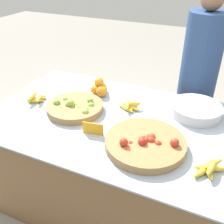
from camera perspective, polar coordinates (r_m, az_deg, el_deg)
ground_plane at (r=2.31m, az=-0.00°, el=-17.48°), size 12.00×12.00×0.00m
market_table at (r=2.04m, az=-0.00°, el=-10.41°), size 1.74×1.09×0.77m
lime_bowl at (r=1.90m, az=-8.03°, el=1.08°), size 0.41×0.41×0.09m
tomato_basket at (r=1.55m, az=7.26°, el=-6.74°), size 0.47×0.47×0.09m
orange_pile at (r=2.11m, az=-2.74°, el=5.35°), size 0.15×0.17×0.13m
metal_bowl at (r=1.92m, az=17.75°, el=0.48°), size 0.35×0.35×0.07m
price_sign at (r=1.64m, az=-4.15°, el=-3.61°), size 0.13×0.03×0.08m
banana_bunch_front_left at (r=2.08m, az=-16.23°, el=2.83°), size 0.15×0.17×0.06m
banana_bunch_middle_left at (r=1.48m, az=20.35°, el=-11.33°), size 0.16×0.19×0.06m
banana_bunch_front_center at (r=1.91m, az=3.94°, el=1.30°), size 0.17×0.18×0.06m
vendor_person at (r=2.42m, az=17.74°, el=4.65°), size 0.31×0.31×1.54m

